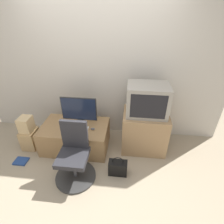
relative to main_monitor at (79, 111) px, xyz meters
name	(u,v)px	position (x,y,z in m)	size (l,w,h in m)	color
ground_plane	(86,184)	(0.26, -0.84, -0.70)	(12.00, 12.00, 0.00)	tan
wall_back	(99,66)	(0.26, 0.48, 0.60)	(4.40, 0.05, 2.60)	beige
desk	(76,136)	(-0.08, -0.09, -0.47)	(1.12, 0.68, 0.45)	#937047
side_stand	(144,131)	(1.10, 0.04, -0.35)	(0.73, 0.56, 0.69)	#A37F56
main_monitor	(79,111)	(0.00, 0.00, 0.00)	(0.59, 0.18, 0.49)	#2D2D2D
keyboard	(78,128)	(0.00, -0.16, -0.24)	(0.34, 0.12, 0.01)	white
mouse	(93,129)	(0.25, -0.16, -0.23)	(0.07, 0.04, 0.03)	#4C4C51
crt_tv	(147,100)	(1.09, 0.05, 0.24)	(0.63, 0.46, 0.49)	gray
office_chair	(74,158)	(0.09, -0.70, -0.36)	(0.59, 0.59, 0.88)	#333333
cardboard_box_lower	(30,139)	(-0.88, -0.19, -0.52)	(0.25, 0.27, 0.35)	tan
cardboard_box_upper	(26,124)	(-0.88, -0.19, -0.21)	(0.19, 0.22, 0.26)	#D1B27F
handbag	(118,168)	(0.70, -0.61, -0.57)	(0.28, 0.14, 0.33)	black
book	(21,161)	(-0.88, -0.56, -0.68)	(0.21, 0.17, 0.02)	navy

